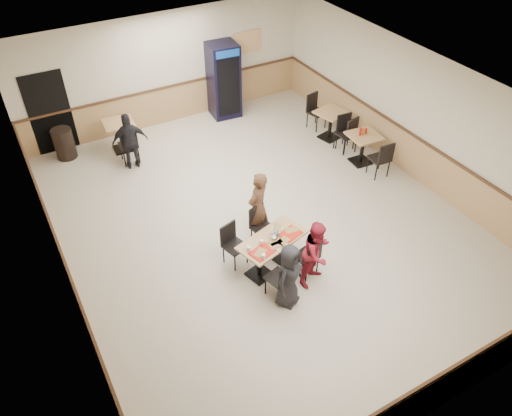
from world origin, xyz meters
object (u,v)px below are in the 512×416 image
diner_man_opposite (258,207)px  side_table_far (331,121)px  lone_diner (130,141)px  back_table (120,132)px  diner_woman_right (317,253)px  side_table_near (363,144)px  main_table (272,248)px  trash_bin (64,144)px  diner_woman_left (289,276)px  pepsi_cooler (224,80)px

diner_man_opposite → side_table_far: size_ratio=1.80×
lone_diner → back_table: size_ratio=1.83×
lone_diner → side_table_far: 5.13m
diner_woman_right → side_table_near: (3.24, 2.68, -0.17)m
diner_woman_right → side_table_far: 5.15m
main_table → side_table_near: size_ratio=1.88×
side_table_near → lone_diner: bearing=152.5°
side_table_far → trash_bin: size_ratio=1.10×
diner_man_opposite → side_table_near: size_ratio=2.02×
diner_woman_left → back_table: diner_woman_left is taller
diner_man_opposite → lone_diner: size_ratio=1.08×
side_table_far → diner_woman_right: bearing=-129.0°
side_table_near → main_table: bearing=-152.2°
diner_woman_right → back_table: size_ratio=1.75×
trash_bin → diner_man_opposite: bearing=-61.0°
side_table_far → diner_woman_left: bearing=-133.3°
diner_woman_right → side_table_far: bearing=29.3°
side_table_near → side_table_far: side_table_far is taller
diner_woman_right → pepsi_cooler: pepsi_cooler is taller
diner_man_opposite → side_table_far: (3.57, 2.43, -0.26)m
pepsi_cooler → diner_man_opposite: bearing=-104.1°
main_table → side_table_near: side_table_near is taller
side_table_far → back_table: bearing=156.6°
diner_woman_right → pepsi_cooler: size_ratio=0.67×
diner_woman_left → lone_diner: bearing=71.9°
diner_man_opposite → back_table: bearing=-102.0°
lone_diner → side_table_near: lone_diner is taller
side_table_near → side_table_far: bearing=90.0°
diner_woman_left → side_table_near: size_ratio=1.70×
diner_woman_left → main_table: bearing=49.1°
back_table → trash_bin: bearing=165.3°
side_table_far → back_table: 5.41m
main_table → diner_man_opposite: diner_man_opposite is taller
diner_woman_right → lone_diner: 5.54m
trash_bin → side_table_far: bearing=-21.7°
diner_woman_left → trash_bin: (-2.34, 6.70, -0.27)m
main_table → side_table_far: 5.02m
diner_woman_left → pepsi_cooler: (2.14, 6.75, 0.37)m
diner_woman_left → side_table_near: diner_woman_left is taller
back_table → pepsi_cooler: size_ratio=0.38×
diner_woman_left → side_table_near: 4.90m
pepsi_cooler → main_table: bearing=-103.1°
trash_bin → side_table_near: bearing=-31.3°
main_table → trash_bin: size_ratio=1.85×
diner_man_opposite → back_table: size_ratio=1.99×
pepsi_cooler → trash_bin: (-4.48, -0.04, -0.64)m
back_table → main_table: bearing=-77.7°
lone_diner → pepsi_cooler: size_ratio=0.70×
back_table → diner_man_opposite: bearing=-73.1°
side_table_near → pepsi_cooler: 4.31m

